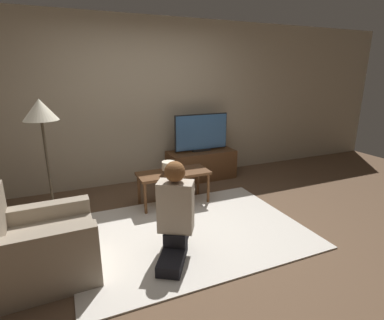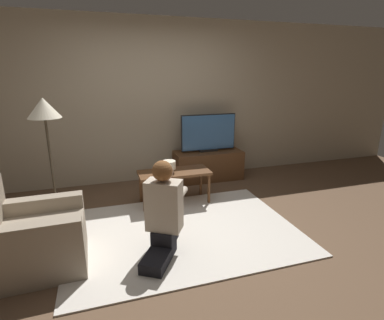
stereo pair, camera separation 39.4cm
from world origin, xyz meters
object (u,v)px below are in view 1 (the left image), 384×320
at_px(floor_lamp, 41,120).
at_px(armchair, 40,249).
at_px(person_kneeling, 175,210).
at_px(table_lamp, 169,166).
at_px(tv, 201,133).
at_px(coffee_table, 173,176).

relative_size(floor_lamp, armchair, 1.70).
xyz_separation_m(person_kneeling, table_lamp, (0.32, 1.12, 0.08)).
xyz_separation_m(tv, floor_lamp, (-2.31, -0.79, 0.46)).
bearing_deg(armchair, floor_lamp, -6.78).
relative_size(floor_lamp, table_lamp, 8.31).
distance_m(tv, floor_lamp, 2.49).
bearing_deg(coffee_table, floor_lamp, 179.70).
height_order(coffee_table, floor_lamp, floor_lamp).
height_order(floor_lamp, table_lamp, floor_lamp).
bearing_deg(coffee_table, person_kneeling, -109.05).
distance_m(floor_lamp, armchair, 1.43).
bearing_deg(table_lamp, coffee_table, 28.95).
distance_m(coffee_table, person_kneeling, 1.23).
xyz_separation_m(tv, armchair, (-2.41, -1.82, -0.52)).
relative_size(tv, armchair, 1.07).
bearing_deg(armchair, person_kneeling, -97.90).
relative_size(tv, floor_lamp, 0.63).
relative_size(coffee_table, table_lamp, 5.42).
distance_m(tv, table_lamp, 1.24).
xyz_separation_m(armchair, person_kneeling, (1.21, -0.14, 0.20)).
bearing_deg(floor_lamp, armchair, -95.35).
bearing_deg(floor_lamp, table_lamp, -2.16).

